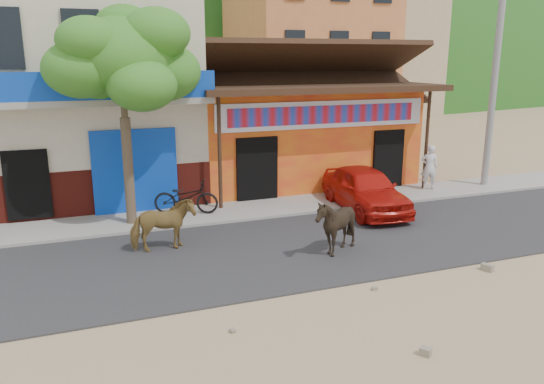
{
  "coord_description": "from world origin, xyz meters",
  "views": [
    {
      "loc": [
        -5.93,
        -9.18,
        4.72
      ],
      "look_at": [
        -1.36,
        3.0,
        1.4
      ],
      "focal_mm": 35.0,
      "sensor_mm": 36.0,
      "label": 1
    }
  ],
  "objects": [
    {
      "name": "cow_tan",
      "position": [
        -4.08,
        3.42,
        0.7
      ],
      "size": [
        1.59,
        0.77,
        1.32
      ],
      "primitive_type": "imported",
      "rotation": [
        0.0,
        0.0,
        1.61
      ],
      "color": "olive",
      "rests_on": "road"
    },
    {
      "name": "hillside",
      "position": [
        0.0,
        70.0,
        12.0
      ],
      "size": [
        100.0,
        40.0,
        24.0
      ],
      "primitive_type": "ellipsoid",
      "color": "#194C14",
      "rests_on": "ground"
    },
    {
      "name": "apartment_rear",
      "position": [
        18.0,
        30.0,
        5.0
      ],
      "size": [
        8.0,
        8.0,
        10.0
      ],
      "primitive_type": "cube",
      "color": "tan",
      "rests_on": "ground"
    },
    {
      "name": "red_car",
      "position": [
        2.42,
        4.8,
        0.73
      ],
      "size": [
        1.99,
        4.18,
        1.38
      ],
      "primitive_type": "imported",
      "rotation": [
        0.0,
        0.0,
        -0.09
      ],
      "color": "red",
      "rests_on": "road"
    },
    {
      "name": "tree",
      "position": [
        -4.6,
        5.8,
        3.12
      ],
      "size": [
        3.0,
        3.0,
        6.0
      ],
      "primitive_type": null,
      "color": "#2D721E",
      "rests_on": "sidewalk"
    },
    {
      "name": "pedestrian",
      "position": [
        5.81,
        6.15,
        0.92
      ],
      "size": [
        0.69,
        0.59,
        1.6
      ],
      "primitive_type": "imported",
      "rotation": [
        0.0,
        0.0,
        2.73
      ],
      "color": "white",
      "rests_on": "sidewalk"
    },
    {
      "name": "sidewalk",
      "position": [
        0.0,
        6.0,
        0.06
      ],
      "size": [
        60.0,
        2.0,
        0.12
      ],
      "primitive_type": "cube",
      "color": "gray",
      "rests_on": "ground"
    },
    {
      "name": "ground",
      "position": [
        0.0,
        0.0,
        0.0
      ],
      "size": [
        120.0,
        120.0,
        0.0
      ],
      "primitive_type": "plane",
      "color": "#9E825B",
      "rests_on": "ground"
    },
    {
      "name": "apartment_front",
      "position": [
        9.0,
        24.0,
        6.0
      ],
      "size": [
        9.0,
        9.0,
        12.0
      ],
      "primitive_type": "cube",
      "color": "#CC723F",
      "rests_on": "ground"
    },
    {
      "name": "cow_dark",
      "position": [
        -0.18,
        1.74,
        0.76
      ],
      "size": [
        1.5,
        1.39,
        1.43
      ],
      "primitive_type": "imported",
      "rotation": [
        0.0,
        0.0,
        -1.77
      ],
      "color": "black",
      "rests_on": "road"
    },
    {
      "name": "dance_club",
      "position": [
        2.0,
        10.0,
        1.8
      ],
      "size": [
        8.0,
        6.0,
        3.6
      ],
      "primitive_type": "cube",
      "color": "orange",
      "rests_on": "ground"
    },
    {
      "name": "utility_pole",
      "position": [
        8.2,
        6.0,
        4.12
      ],
      "size": [
        0.24,
        0.24,
        8.0
      ],
      "primitive_type": "cylinder",
      "color": "gray",
      "rests_on": "sidewalk"
    },
    {
      "name": "cafe_building",
      "position": [
        -5.5,
        10.0,
        3.5
      ],
      "size": [
        7.0,
        6.0,
        7.0
      ],
      "primitive_type": "cube",
      "color": "beige",
      "rests_on": "ground"
    },
    {
      "name": "road",
      "position": [
        0.0,
        2.5,
        0.02
      ],
      "size": [
        60.0,
        5.0,
        0.04
      ],
      "primitive_type": "cube",
      "color": "#28282B",
      "rests_on": "ground"
    },
    {
      "name": "scooter",
      "position": [
        -2.94,
        6.16,
        0.63
      ],
      "size": [
        2.05,
        1.32,
        1.02
      ],
      "primitive_type": "imported",
      "rotation": [
        0.0,
        0.0,
        1.2
      ],
      "color": "black",
      "rests_on": "sidewalk"
    }
  ]
}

